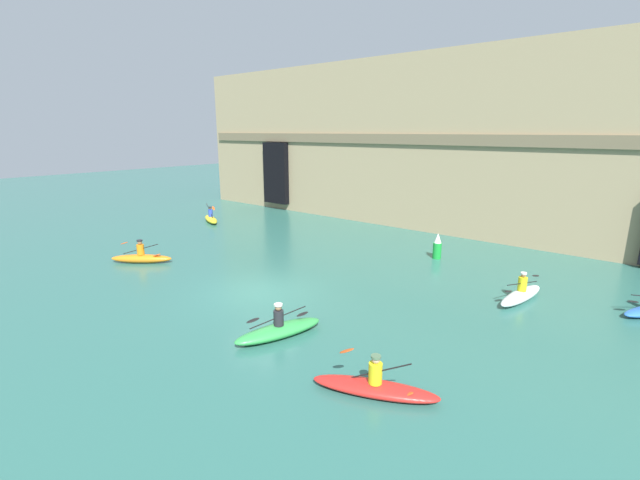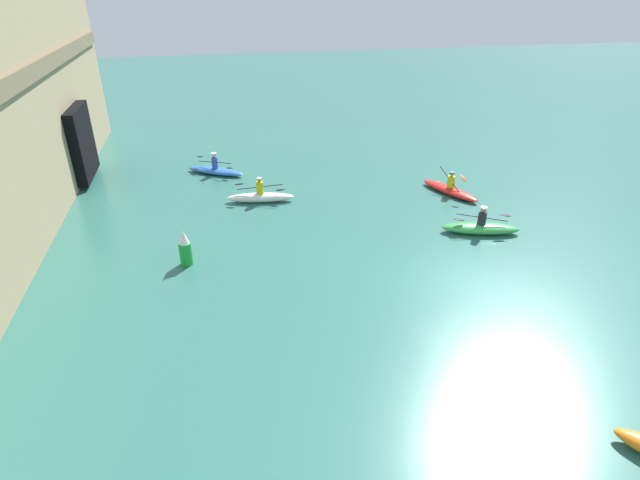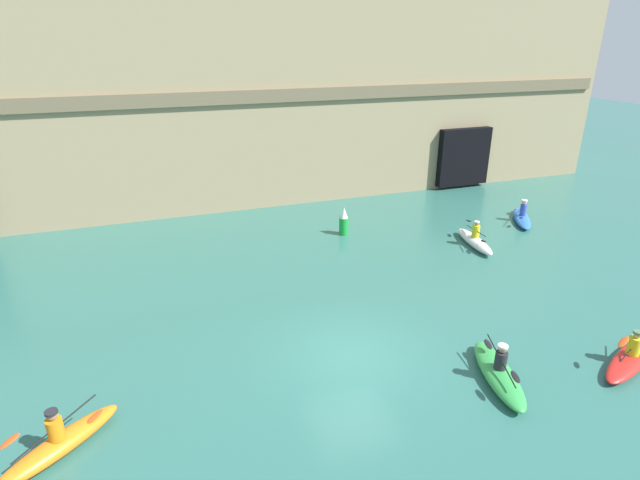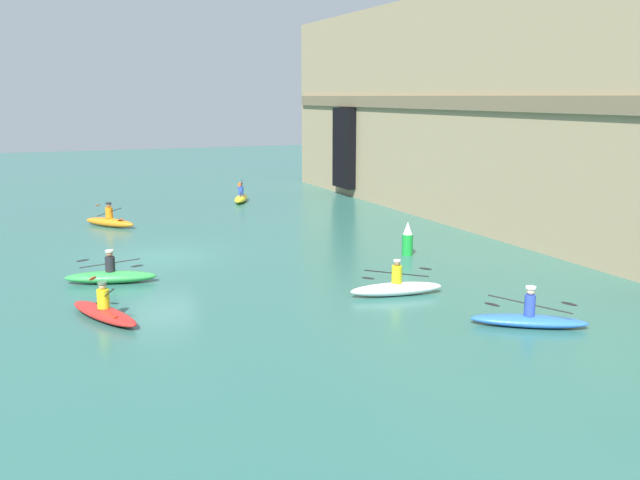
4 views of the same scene
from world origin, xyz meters
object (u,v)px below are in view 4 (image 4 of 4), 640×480
(kayak_red, at_px, (104,312))
(kayak_yellow, at_px, (241,198))
(kayak_orange, at_px, (110,221))
(kayak_white, at_px, (397,288))
(marker_buoy, at_px, (408,240))
(kayak_blue, at_px, (529,319))
(kayak_green, at_px, (111,276))

(kayak_red, xyz_separation_m, kayak_yellow, (-20.70, 10.19, 0.03))
(kayak_orange, relative_size, kayak_yellow, 0.98)
(kayak_white, bearing_deg, marker_buoy, 66.33)
(kayak_orange, distance_m, marker_buoy, 15.18)
(kayak_blue, bearing_deg, kayak_green, -10.44)
(kayak_red, xyz_separation_m, marker_buoy, (-4.00, 12.17, 0.41))
(kayak_blue, bearing_deg, kayak_orange, -34.18)
(kayak_blue, distance_m, marker_buoy, 9.36)
(kayak_red, relative_size, kayak_green, 1.03)
(kayak_yellow, bearing_deg, kayak_orange, 148.73)
(kayak_red, height_order, kayak_green, kayak_red)
(kayak_red, distance_m, kayak_blue, 11.98)
(kayak_white, xyz_separation_m, kayak_red, (-1.05, -8.91, -0.04))
(kayak_white, relative_size, kayak_blue, 1.02)
(kayak_blue, relative_size, marker_buoy, 2.27)
(kayak_red, bearing_deg, marker_buoy, -94.95)
(kayak_red, xyz_separation_m, kayak_blue, (5.24, 10.77, -0.00))
(kayak_yellow, bearing_deg, marker_buoy, -148.25)
(kayak_white, xyz_separation_m, kayak_blue, (4.19, 1.86, -0.04))
(kayak_yellow, distance_m, kayak_blue, 25.95)
(kayak_white, xyz_separation_m, kayak_yellow, (-21.75, 1.28, -0.01))
(kayak_orange, relative_size, kayak_white, 0.89)
(kayak_orange, distance_m, kayak_green, 11.13)
(kayak_orange, xyz_separation_m, kayak_blue, (20.41, 8.88, -0.05))
(kayak_white, xyz_separation_m, marker_buoy, (-5.05, 3.26, 0.37))
(marker_buoy, bearing_deg, kayak_yellow, -173.26)
(kayak_white, bearing_deg, kayak_blue, -56.96)
(kayak_orange, relative_size, kayak_green, 0.88)
(kayak_red, distance_m, marker_buoy, 12.81)
(kayak_green, bearing_deg, kayak_red, -82.59)
(kayak_green, bearing_deg, kayak_yellow, 76.77)
(kayak_white, xyz_separation_m, kayak_green, (-5.15, -8.25, -0.02))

